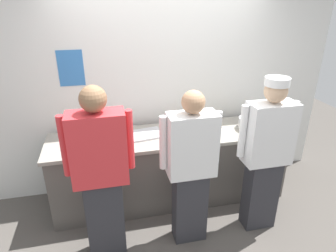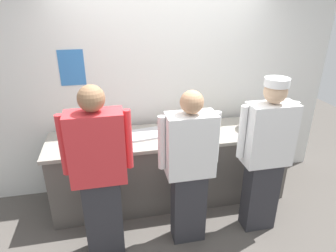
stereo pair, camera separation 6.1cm
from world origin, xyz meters
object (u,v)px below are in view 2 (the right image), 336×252
(chef_near_left, at_px, (99,172))
(squeeze_bottle_secondary, at_px, (189,123))
(ramekin_orange_sauce, at_px, (103,132))
(ramekin_green_sauce, at_px, (119,135))
(mixing_bowl_steel, at_px, (255,124))
(sheet_tray, at_px, (145,134))
(plate_stack_front, at_px, (174,125))
(chef_center, at_px, (190,167))
(squeeze_bottle_primary, at_px, (217,122))
(chef_far_right, at_px, (266,154))
(plate_stack_rear, at_px, (98,142))
(squeeze_bottle_spare, at_px, (78,133))

(chef_near_left, bearing_deg, squeeze_bottle_secondary, 37.18)
(ramekin_orange_sauce, height_order, ramekin_green_sauce, ramekin_orange_sauce)
(ramekin_orange_sauce, bearing_deg, mixing_bowl_steel, -7.70)
(squeeze_bottle_secondary, relative_size, ramekin_orange_sauce, 2.00)
(sheet_tray, xyz_separation_m, squeeze_bottle_secondary, (0.54, 0.06, 0.07))
(plate_stack_front, relative_size, sheet_tray, 0.47)
(chef_near_left, relative_size, ramekin_orange_sauce, 19.14)
(chef_center, relative_size, plate_stack_front, 8.43)
(mixing_bowl_steel, bearing_deg, squeeze_bottle_primary, 165.03)
(chef_far_right, xyz_separation_m, plate_stack_front, (-0.76, 0.83, 0.03))
(squeeze_bottle_secondary, bearing_deg, sheet_tray, -173.60)
(chef_near_left, distance_m, plate_stack_rear, 0.61)
(plate_stack_front, xyz_separation_m, squeeze_bottle_spare, (-1.11, -0.07, 0.04))
(ramekin_orange_sauce, bearing_deg, ramekin_green_sauce, -30.50)
(chef_near_left, distance_m, chef_center, 0.85)
(chef_near_left, distance_m, squeeze_bottle_spare, 0.81)
(chef_near_left, height_order, squeeze_bottle_primary, chef_near_left)
(plate_stack_front, bearing_deg, squeeze_bottle_secondary, -14.81)
(plate_stack_front, height_order, ramekin_green_sauce, plate_stack_front)
(chef_center, relative_size, plate_stack_rear, 8.21)
(plate_stack_front, height_order, squeeze_bottle_secondary, squeeze_bottle_secondary)
(squeeze_bottle_secondary, bearing_deg, squeeze_bottle_spare, -178.76)
(chef_near_left, xyz_separation_m, squeeze_bottle_secondary, (1.05, 0.80, 0.06))
(plate_stack_front, distance_m, squeeze_bottle_primary, 0.52)
(plate_stack_front, xyz_separation_m, ramekin_orange_sauce, (-0.85, 0.03, -0.02))
(ramekin_orange_sauce, bearing_deg, chef_far_right, -28.08)
(chef_far_right, bearing_deg, ramekin_orange_sauce, 151.92)
(chef_center, xyz_separation_m, sheet_tray, (-0.33, 0.73, 0.04))
(plate_stack_front, relative_size, ramekin_green_sauce, 1.89)
(chef_near_left, bearing_deg, squeeze_bottle_spare, 106.24)
(squeeze_bottle_spare, bearing_deg, chef_near_left, -73.76)
(squeeze_bottle_spare, bearing_deg, mixing_bowl_steel, -3.94)
(chef_near_left, bearing_deg, sheet_tray, 55.14)
(sheet_tray, relative_size, squeeze_bottle_secondary, 2.25)
(plate_stack_rear, height_order, mixing_bowl_steel, mixing_bowl_steel)
(chef_far_right, distance_m, sheet_tray, 1.34)
(chef_near_left, bearing_deg, mixing_bowl_steel, 18.98)
(chef_near_left, height_order, plate_stack_rear, chef_near_left)
(chef_far_right, distance_m, plate_stack_rear, 1.76)
(squeeze_bottle_spare, xyz_separation_m, ramekin_green_sauce, (0.45, -0.01, -0.07))
(chef_near_left, distance_m, chef_far_right, 1.65)
(plate_stack_rear, relative_size, squeeze_bottle_secondary, 1.10)
(chef_far_right, bearing_deg, squeeze_bottle_spare, 157.96)
(sheet_tray, xyz_separation_m, squeeze_bottle_primary, (0.88, 0.01, 0.08))
(squeeze_bottle_primary, distance_m, squeeze_bottle_spare, 1.62)
(chef_near_left, height_order, squeeze_bottle_secondary, chef_near_left)
(ramekin_orange_sauce, xyz_separation_m, ramekin_green_sauce, (0.18, -0.11, -0.00))
(plate_stack_front, xyz_separation_m, ramekin_green_sauce, (-0.66, -0.08, -0.03))
(plate_stack_rear, bearing_deg, plate_stack_front, 14.61)
(squeeze_bottle_spare, bearing_deg, ramekin_green_sauce, -0.91)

